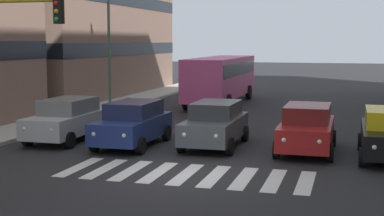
# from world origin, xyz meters

# --- Properties ---
(ground_plane) EXTENTS (180.00, 180.00, 0.00)m
(ground_plane) POSITION_xyz_m (0.00, 0.00, 0.00)
(ground_plane) COLOR #262628
(crosswalk_markings) EXTENTS (7.65, 2.80, 0.01)m
(crosswalk_markings) POSITION_xyz_m (-0.00, 0.00, 0.00)
(crosswalk_markings) COLOR silver
(crosswalk_markings) RESTS_ON ground_plane
(car_1) EXTENTS (2.02, 4.44, 1.72)m
(car_1) POSITION_xyz_m (-3.27, -4.52, 0.89)
(car_1) COLOR maroon
(car_1) RESTS_ON ground_plane
(car_2) EXTENTS (2.02, 4.44, 1.72)m
(car_2) POSITION_xyz_m (0.20, -4.63, 0.89)
(car_2) COLOR #474C51
(car_2) RESTS_ON ground_plane
(car_3) EXTENTS (2.02, 4.44, 1.72)m
(car_3) POSITION_xyz_m (3.30, -3.87, 0.89)
(car_3) COLOR navy
(car_3) RESTS_ON ground_plane
(car_4) EXTENTS (2.02, 4.44, 1.72)m
(car_4) POSITION_xyz_m (6.29, -4.19, 0.89)
(car_4) COLOR #B2B7BC
(car_4) RESTS_ON ground_plane
(bus_behind_traffic) EXTENTS (2.78, 10.50, 3.00)m
(bus_behind_traffic) POSITION_xyz_m (3.30, -18.99, 1.86)
(bus_behind_traffic) COLOR #DB5193
(bus_behind_traffic) RESTS_ON ground_plane
(street_lamp_right) EXTENTS (3.42, 0.28, 6.84)m
(street_lamp_right) POSITION_xyz_m (8.16, -13.78, 4.41)
(street_lamp_right) COLOR #4C6B56
(street_lamp_right) RESTS_ON sidewalk_right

